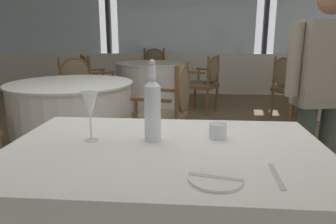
{
  "coord_description": "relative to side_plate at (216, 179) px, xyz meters",
  "views": [
    {
      "loc": [
        0.17,
        -2.22,
        1.23
      ],
      "look_at": [
        0.06,
        -0.82,
        0.88
      ],
      "focal_mm": 33.26,
      "sensor_mm": 36.0,
      "label": 1
    }
  ],
  "objects": [
    {
      "name": "dining_chair_0_1",
      "position": [
        -1.67,
        3.87,
        -0.23
      ],
      "size": [
        0.64,
        0.66,
        0.93
      ],
      "rotation": [
        0.0,
        0.0,
        6.88
      ],
      "color": "brown",
      "rests_on": "ground_plane"
    },
    {
      "name": "background_table_0",
      "position": [
        -0.81,
        4.46,
        -0.39
      ],
      "size": [
        1.24,
        1.24,
        0.76
      ],
      "color": "white",
      "rests_on": "ground_plane"
    },
    {
      "name": "dining_chair_1_1",
      "position": [
        2.28,
        4.89,
        -0.2
      ],
      "size": [
        0.57,
        0.51,
        0.98
      ],
      "rotation": [
        0.0,
        0.0,
        10.88
      ],
      "color": "brown",
      "rests_on": "ground_plane"
    },
    {
      "name": "background_table_2",
      "position": [
        -1.33,
        2.09,
        -0.39
      ],
      "size": [
        1.27,
        1.27,
        0.76
      ],
      "color": "white",
      "rests_on": "ground_plane"
    },
    {
      "name": "dining_chair_1_2",
      "position": [
        1.29,
        3.54,
        -0.21
      ],
      "size": [
        0.61,
        0.64,
        0.94
      ],
      "rotation": [
        0.0,
        0.0,
        12.98
      ],
      "color": "brown",
      "rests_on": "ground_plane"
    },
    {
      "name": "wine_glass",
      "position": [
        -0.54,
        0.36,
        0.16
      ],
      "size": [
        0.08,
        0.08,
        0.23
      ],
      "color": "white",
      "rests_on": "foreground_table"
    },
    {
      "name": "window_wall_far",
      "position": [
        -0.25,
        5.72,
        0.33
      ],
      "size": [
        10.34,
        0.14,
        2.74
      ],
      "color": "silver",
      "rests_on": "ground_plane"
    },
    {
      "name": "dining_chair_0_0",
      "position": [
        -0.89,
        5.5,
        -0.21
      ],
      "size": [
        0.56,
        0.5,
        0.97
      ],
      "rotation": [
        0.0,
        0.0,
        4.79
      ],
      "color": "brown",
      "rests_on": "ground_plane"
    },
    {
      "name": "dining_chair_0_2",
      "position": [
        0.13,
        4.01,
        -0.23
      ],
      "size": [
        0.61,
        0.64,
        0.92
      ],
      "rotation": [
        0.0,
        0.0,
        8.98
      ],
      "color": "brown",
      "rests_on": "ground_plane"
    },
    {
      "name": "water_bottle",
      "position": [
        -0.26,
        0.38,
        0.15
      ],
      "size": [
        0.08,
        0.08,
        0.37
      ],
      "color": "white",
      "rests_on": "foreground_table"
    },
    {
      "name": "ground_plane",
      "position": [
        -0.25,
        1.26,
        -0.77
      ],
      "size": [
        15.45,
        15.45,
        0.0
      ],
      "primitive_type": "plane",
      "color": "#756047"
    },
    {
      "name": "diner_person_0",
      "position": [
        0.8,
        1.21,
        0.11
      ],
      "size": [
        0.52,
        0.26,
        1.55
      ],
      "rotation": [
        0.0,
        0.0,
        1.76
      ],
      "color": "#424C42",
      "rests_on": "ground_plane"
    },
    {
      "name": "dining_chair_2_0",
      "position": [
        -0.28,
        1.88,
        -0.2
      ],
      "size": [
        0.55,
        0.6,
        0.98
      ],
      "rotation": [
        0.0,
        0.0,
        9.22
      ],
      "color": "brown",
      "rests_on": "ground_plane"
    },
    {
      "name": "dinner_fork",
      "position": [
        0.21,
        0.04,
        -0.0
      ],
      "size": [
        0.02,
        0.2,
        0.0
      ],
      "primitive_type": "cube",
      "rotation": [
        0.0,
        0.0,
        1.54
      ],
      "color": "silver",
      "rests_on": "foreground_table"
    },
    {
      "name": "dining_chair_2_1",
      "position": [
        -1.66,
        3.1,
        -0.22
      ],
      "size": [
        0.63,
        0.58,
        0.94
      ],
      "rotation": [
        0.0,
        0.0,
        11.32
      ],
      "color": "brown",
      "rests_on": "ground_plane"
    },
    {
      "name": "water_tumbler",
      "position": [
        0.04,
        0.44,
        0.03
      ],
      "size": [
        0.08,
        0.08,
        0.07
      ],
      "primitive_type": "cylinder",
      "color": "white",
      "rests_on": "foreground_table"
    },
    {
      "name": "side_plate",
      "position": [
        0.0,
        0.0,
        0.0
      ],
      "size": [
        0.19,
        0.19,
        0.01
      ],
      "primitive_type": "cylinder",
      "color": "white",
      "rests_on": "foreground_table"
    },
    {
      "name": "butter_knife",
      "position": [
        0.0,
        0.0,
        0.01
      ],
      "size": [
        0.18,
        0.06,
        0.0
      ],
      "primitive_type": "cube",
      "rotation": [
        0.0,
        0.0,
        -0.21
      ],
      "color": "silver",
      "rests_on": "foreground_table"
    }
  ]
}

